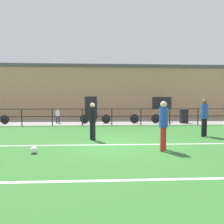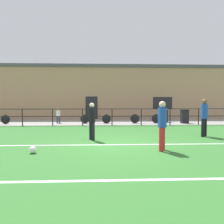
% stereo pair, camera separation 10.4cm
% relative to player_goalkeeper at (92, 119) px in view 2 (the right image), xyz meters
% --- Properties ---
extents(ground, '(60.00, 44.00, 0.04)m').
position_rel_player_goalkeeper_xyz_m(ground, '(1.06, -0.84, -0.91)').
color(ground, '#33702D').
extents(field_line_touchline, '(36.00, 0.11, 0.00)m').
position_rel_player_goalkeeper_xyz_m(field_line_touchline, '(1.06, -0.97, -0.89)').
color(field_line_touchline, white).
rests_on(field_line_touchline, ground).
extents(field_line_hash, '(36.00, 0.11, 0.00)m').
position_rel_player_goalkeeper_xyz_m(field_line_hash, '(1.06, -4.40, -0.89)').
color(field_line_hash, white).
rests_on(field_line_hash, ground).
extents(pavement_strip, '(48.00, 5.00, 0.02)m').
position_rel_player_goalkeeper_xyz_m(pavement_strip, '(1.06, 7.66, -0.88)').
color(pavement_strip, gray).
rests_on(pavement_strip, ground).
extents(perimeter_fence, '(36.07, 0.07, 1.15)m').
position_rel_player_goalkeeper_xyz_m(perimeter_fence, '(1.06, 5.16, -0.15)').
color(perimeter_fence, black).
rests_on(perimeter_fence, ground).
extents(clubhouse_facade, '(28.00, 2.56, 5.08)m').
position_rel_player_goalkeeper_xyz_m(clubhouse_facade, '(1.06, 11.36, 1.65)').
color(clubhouse_facade, tan).
rests_on(clubhouse_facade, ground).
extents(player_goalkeeper, '(0.28, 0.39, 1.57)m').
position_rel_player_goalkeeper_xyz_m(player_goalkeeper, '(0.00, 0.00, 0.00)').
color(player_goalkeeper, black).
rests_on(player_goalkeeper, ground).
extents(player_striker, '(0.29, 0.40, 1.64)m').
position_rel_player_goalkeeper_xyz_m(player_striker, '(2.42, -1.94, 0.04)').
color(player_striker, red).
rests_on(player_striker, ground).
extents(player_winger, '(0.38, 0.36, 1.74)m').
position_rel_player_goalkeeper_xyz_m(player_winger, '(5.15, 0.64, 0.10)').
color(player_winger, black).
rests_on(player_winger, ground).
extents(soccer_ball_match, '(0.22, 0.22, 0.22)m').
position_rel_player_goalkeeper_xyz_m(soccer_ball_match, '(-1.73, -2.12, -0.78)').
color(soccer_ball_match, white).
rests_on(soccer_ball_match, ground).
extents(spectator_child, '(0.29, 0.19, 1.10)m').
position_rel_player_goalkeeper_xyz_m(spectator_child, '(-2.89, 6.62, -0.25)').
color(spectator_child, '#232D4C').
rests_on(spectator_child, pavement_strip).
extents(bicycle_parked_1, '(2.26, 0.04, 0.76)m').
position_rel_player_goalkeeper_xyz_m(bicycle_parked_1, '(3.61, 6.36, -0.53)').
color(bicycle_parked_1, black).
rests_on(bicycle_parked_1, pavement_strip).
extents(bicycle_parked_2, '(2.24, 0.04, 0.75)m').
position_rel_player_goalkeeper_xyz_m(bicycle_parked_2, '(-0.10, 6.36, -0.53)').
color(bicycle_parked_2, black).
rests_on(bicycle_parked_2, pavement_strip).
extents(trash_bin_0, '(0.53, 0.45, 1.01)m').
position_rel_player_goalkeeper_xyz_m(trash_bin_0, '(6.52, 6.25, -0.36)').
color(trash_bin_0, black).
rests_on(trash_bin_0, pavement_strip).
extents(trash_bin_1, '(0.55, 0.46, 0.94)m').
position_rel_player_goalkeeper_xyz_m(trash_bin_1, '(5.22, 7.09, -0.40)').
color(trash_bin_1, black).
rests_on(trash_bin_1, pavement_strip).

